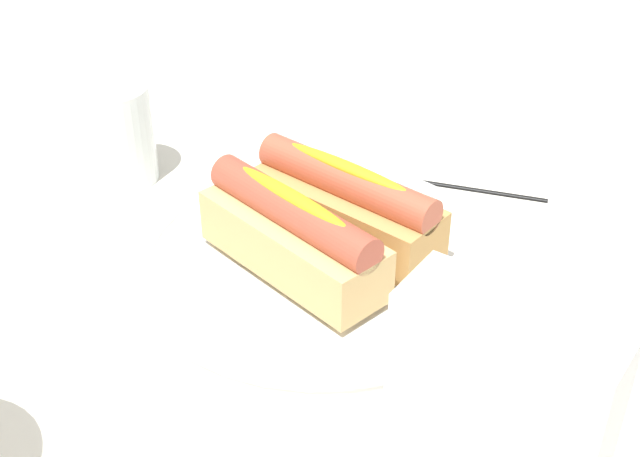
# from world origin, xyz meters

# --- Properties ---
(ground_plane) EXTENTS (2.40, 2.40, 0.00)m
(ground_plane) POSITION_xyz_m (0.00, 0.00, 0.00)
(ground_plane) COLOR silver
(serving_bowl) EXTENTS (0.27, 0.27, 0.03)m
(serving_bowl) POSITION_xyz_m (0.02, 0.02, 0.02)
(serving_bowl) COLOR white
(serving_bowl) RESTS_ON ground_plane
(hotdog_front) EXTENTS (0.15, 0.06, 0.06)m
(hotdog_front) POSITION_xyz_m (0.02, -0.01, 0.06)
(hotdog_front) COLOR tan
(hotdog_front) RESTS_ON serving_bowl
(hotdog_back) EXTENTS (0.16, 0.07, 0.06)m
(hotdog_back) POSITION_xyz_m (0.03, 0.05, 0.06)
(hotdog_back) COLOR #DBB270
(hotdog_back) RESTS_ON serving_bowl
(water_glass) EXTENTS (0.07, 0.07, 0.09)m
(water_glass) POSITION_xyz_m (0.27, 0.00, 0.04)
(water_glass) COLOR white
(water_glass) RESTS_ON ground_plane
(napkin_box) EXTENTS (0.11, 0.05, 0.15)m
(napkin_box) POSITION_xyz_m (-0.18, 0.13, 0.07)
(napkin_box) COLOR white
(napkin_box) RESTS_ON ground_plane
(chopstick_near) EXTENTS (0.21, 0.08, 0.01)m
(chopstick_near) POSITION_xyz_m (0.04, -0.16, 0.00)
(chopstick_near) COLOR black
(chopstick_near) RESTS_ON ground_plane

